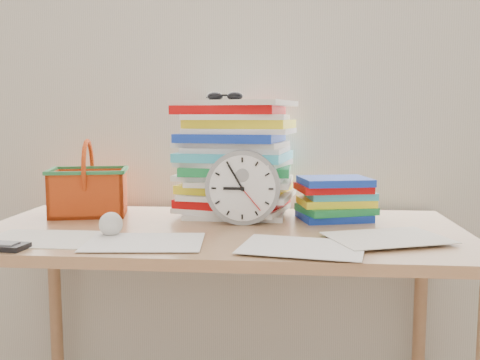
# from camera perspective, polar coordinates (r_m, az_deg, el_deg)

# --- Properties ---
(curtain) EXTENTS (2.40, 0.01, 2.50)m
(curtain) POSITION_cam_1_polar(r_m,az_deg,el_deg) (1.92, -0.64, 13.56)
(curtain) COLOR beige
(curtain) RESTS_ON room_shell
(desk) EXTENTS (1.40, 0.70, 0.75)m
(desk) POSITION_cam_1_polar(r_m,az_deg,el_deg) (1.58, -1.99, -7.80)
(desk) COLOR #9E714A
(desk) RESTS_ON ground
(paper_stack) EXTENTS (0.41, 0.36, 0.37)m
(paper_stack) POSITION_cam_1_polar(r_m,az_deg,el_deg) (1.75, -0.47, 2.31)
(paper_stack) COLOR white
(paper_stack) RESTS_ON desk
(clock) EXTENTS (0.22, 0.04, 0.22)m
(clock) POSITION_cam_1_polar(r_m,az_deg,el_deg) (1.60, 0.32, -0.80)
(clock) COLOR gray
(clock) RESTS_ON desk
(sunglasses) EXTENTS (0.15, 0.13, 0.03)m
(sunglasses) POSITION_cam_1_polar(r_m,az_deg,el_deg) (1.76, -1.63, 8.92)
(sunglasses) COLOR black
(sunglasses) RESTS_ON paper_stack
(book_stack) EXTENTS (0.31, 0.27, 0.13)m
(book_stack) POSITION_cam_1_polar(r_m,az_deg,el_deg) (1.72, 10.17, -1.92)
(book_stack) COLOR white
(book_stack) RESTS_ON desk
(basket) EXTENTS (0.28, 0.24, 0.24)m
(basket) POSITION_cam_1_polar(r_m,az_deg,el_deg) (1.82, -15.87, 0.19)
(basket) COLOR #E24E16
(basket) RESTS_ON desk
(crumpled_ball) EXTENTS (0.07, 0.07, 0.07)m
(crumpled_ball) POSITION_cam_1_polar(r_m,az_deg,el_deg) (1.50, -13.63, -4.57)
(crumpled_ball) COLOR white
(crumpled_ball) RESTS_ON desk
(calculator) EXTENTS (0.14, 0.08, 0.01)m
(calculator) POSITION_cam_1_polar(r_m,az_deg,el_deg) (1.44, -24.27, -6.46)
(calculator) COLOR black
(calculator) RESTS_ON desk
(scattered_papers) EXTENTS (1.26, 0.42, 0.02)m
(scattered_papers) POSITION_cam_1_polar(r_m,az_deg,el_deg) (1.56, -2.00, -4.93)
(scattered_papers) COLOR white
(scattered_papers) RESTS_ON desk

